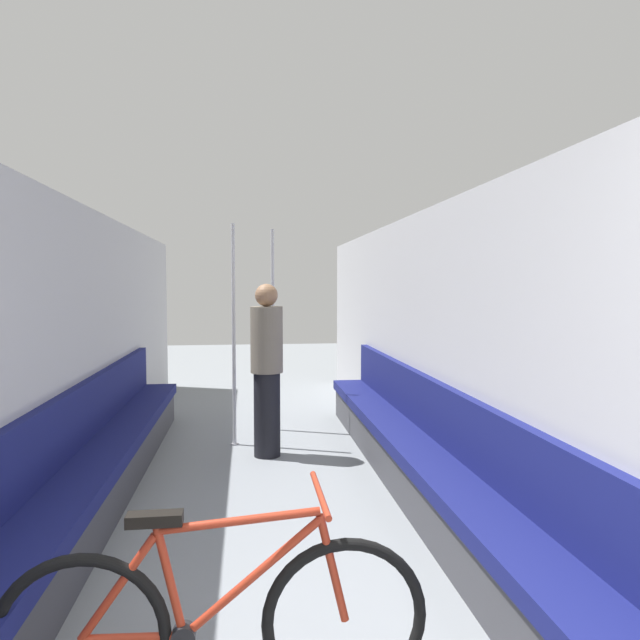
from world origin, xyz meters
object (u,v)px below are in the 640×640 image
(bench_seat_row_right, at_px, (422,461))
(passenger_standing, at_px, (267,368))
(bench_seat_row_left, at_px, (91,475))
(bicycle, at_px, (216,623))
(grab_pole_near, at_px, (273,333))
(grab_pole_far, at_px, (234,338))

(bench_seat_row_right, distance_m, passenger_standing, 1.75)
(bench_seat_row_left, relative_size, bicycle, 3.54)
(grab_pole_near, distance_m, grab_pole_far, 0.68)
(bench_seat_row_right, xyz_separation_m, bicycle, (-1.40, -1.95, 0.05))
(grab_pole_near, xyz_separation_m, passenger_standing, (-0.10, -0.96, -0.24))
(grab_pole_far, xyz_separation_m, passenger_standing, (0.31, -0.42, -0.24))
(bench_seat_row_left, distance_m, bicycle, 2.17)
(bicycle, distance_m, passenger_standing, 3.25)
(passenger_standing, bearing_deg, bicycle, 98.01)
(grab_pole_near, bearing_deg, bicycle, -95.49)
(bench_seat_row_left, relative_size, grab_pole_near, 2.57)
(grab_pole_far, bearing_deg, bench_seat_row_left, -119.47)
(bicycle, xyz_separation_m, grab_pole_near, (0.40, 4.15, 0.73))
(bench_seat_row_right, bearing_deg, bicycle, -125.72)
(bicycle, relative_size, grab_pole_far, 0.73)
(grab_pole_near, relative_size, passenger_standing, 1.37)
(bench_seat_row_left, distance_m, grab_pole_far, 2.06)
(bicycle, bearing_deg, grab_pole_far, 110.22)
(bench_seat_row_right, relative_size, bicycle, 3.54)
(passenger_standing, bearing_deg, grab_pole_far, -39.86)
(grab_pole_far, bearing_deg, bicycle, -89.83)
(bench_seat_row_right, distance_m, grab_pole_near, 2.55)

